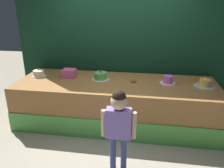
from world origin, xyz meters
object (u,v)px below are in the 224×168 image
at_px(cake_far_left, 39,73).
at_px(donut, 133,81).
at_px(cake_center_left, 101,76).
at_px(cake_far_right, 205,83).
at_px(pink_box, 69,73).
at_px(child_figure, 119,121).
at_px(cake_center_right, 168,80).

bearing_deg(cake_far_left, donut, -1.54).
xyz_separation_m(cake_center_left, cake_far_right, (1.78, -0.08, -0.01)).
distance_m(pink_box, cake_far_right, 2.37).
xyz_separation_m(child_figure, cake_far_right, (1.27, 1.27, 0.10)).
distance_m(cake_center_right, cake_far_right, 0.59).
bearing_deg(child_figure, cake_far_left, 141.47).
height_order(donut, cake_far_right, cake_far_right).
height_order(child_figure, cake_far_left, child_figure).
relative_size(child_figure, cake_center_right, 4.22).
relative_size(cake_far_left, cake_far_right, 0.77).
relative_size(donut, cake_center_left, 0.33).
relative_size(child_figure, cake_far_right, 3.29).
bearing_deg(pink_box, cake_center_left, -1.85).
height_order(cake_far_left, cake_center_right, cake_far_left).
xyz_separation_m(pink_box, cake_far_right, (2.37, -0.10, -0.03)).
height_order(child_figure, cake_center_left, child_figure).
bearing_deg(cake_center_left, cake_center_right, -1.10).
height_order(cake_far_left, cake_center_left, cake_center_left).
bearing_deg(cake_center_left, cake_far_left, -179.82).
height_order(pink_box, cake_center_right, pink_box).
bearing_deg(child_figure, cake_center_left, 110.47).
relative_size(child_figure, donut, 10.39).
bearing_deg(donut, pink_box, 176.58).
bearing_deg(cake_far_left, child_figure, -38.53).
distance_m(donut, cake_center_right, 0.59).
xyz_separation_m(child_figure, cake_far_left, (-1.69, 1.34, 0.10)).
distance_m(donut, cake_far_right, 1.18).
distance_m(child_figure, cake_far_right, 1.80).
relative_size(cake_far_left, cake_center_left, 0.81).
distance_m(cake_far_left, cake_far_right, 2.96).
bearing_deg(pink_box, donut, -3.42).
bearing_deg(cake_center_right, child_figure, -117.22).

